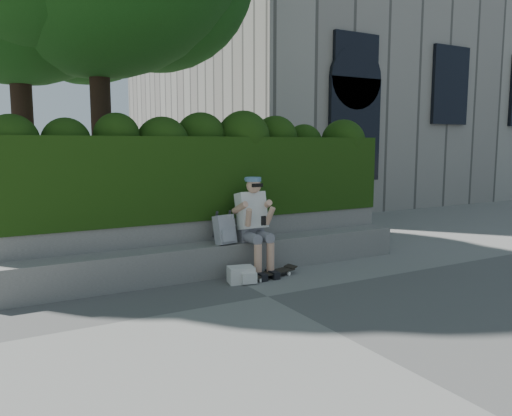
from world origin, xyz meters
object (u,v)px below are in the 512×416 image
person (253,221)px  backpack_ground (241,275)px  backpack_plaid (225,230)px  skateboard (271,273)px

person → backpack_ground: bearing=-136.8°
backpack_plaid → person: bearing=-21.2°
backpack_plaid → backpack_ground: (0.02, -0.46, -0.54)m
skateboard → backpack_plaid: bearing=128.0°
person → backpack_ground: (-0.40, -0.37, -0.64)m
skateboard → backpack_plaid: backpack_plaid is taller
person → backpack_plaid: (-0.42, 0.08, -0.10)m
backpack_plaid → backpack_ground: size_ratio=1.20×
person → backpack_plaid: person is taller
person → skateboard: 0.78m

